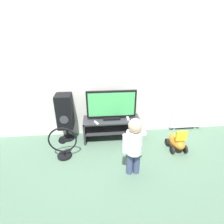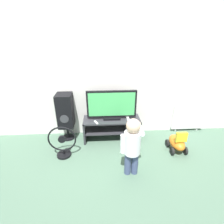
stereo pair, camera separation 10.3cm
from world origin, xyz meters
name	(u,v)px [view 1 (the left image)]	position (x,y,z in m)	size (l,w,h in m)	color
ground_plane	(113,144)	(0.00, 0.00, 0.00)	(16.00, 16.00, 0.00)	#4C6B56
wall_back	(110,74)	(0.00, 0.51, 1.30)	(10.00, 0.06, 2.60)	silver
tv_stand	(112,126)	(0.00, 0.21, 0.31)	(1.14, 0.43, 0.46)	#2D2D33
television	(111,105)	(0.00, 0.23, 0.75)	(0.98, 0.20, 0.59)	black
game_console	(127,118)	(0.32, 0.19, 0.48)	(0.05, 0.20, 0.04)	white
remote_primary	(96,123)	(-0.31, 0.06, 0.47)	(0.09, 0.13, 0.03)	white
child	(134,142)	(0.24, -0.79, 0.57)	(0.37, 0.53, 0.97)	#3F4C72
speaker_tower	(65,112)	(-0.92, 0.29, 0.62)	(0.30, 0.34, 0.98)	black
floor_fan	(63,144)	(-0.91, -0.30, 0.27)	(0.50, 0.26, 0.60)	black
ride_on_toy	(177,141)	(1.20, -0.28, 0.18)	(0.29, 0.46, 0.46)	orange
radiator	(187,116)	(1.72, 0.44, 0.34)	(0.72, 0.08, 0.63)	white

